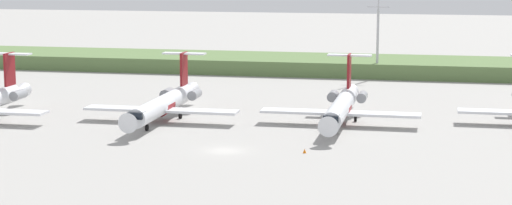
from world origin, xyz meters
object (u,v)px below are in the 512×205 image
(regional_jet_third, at_px, (164,103))
(safety_cone_front_marker, at_px, (305,151))
(regional_jet_fourth, at_px, (341,106))
(antenna_mast, at_px, (378,33))

(regional_jet_third, bearing_deg, safety_cone_front_marker, -36.78)
(regional_jet_fourth, bearing_deg, safety_cone_front_marker, -96.35)
(regional_jet_fourth, distance_m, safety_cone_front_marker, 20.70)
(antenna_mast, height_order, safety_cone_front_marker, antenna_mast)
(regional_jet_fourth, relative_size, safety_cone_front_marker, 56.36)
(regional_jet_third, height_order, antenna_mast, antenna_mast)
(regional_jet_fourth, bearing_deg, antenna_mast, 88.07)
(regional_jet_third, bearing_deg, antenna_mast, 62.51)
(regional_jet_third, relative_size, regional_jet_fourth, 1.00)
(antenna_mast, relative_size, safety_cone_front_marker, 39.48)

